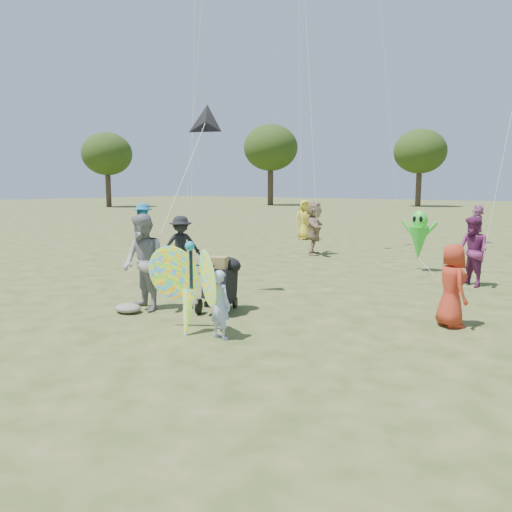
{
  "coord_description": "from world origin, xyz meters",
  "views": [
    {
      "loc": [
        5.34,
        -6.03,
        2.42
      ],
      "look_at": [
        -0.2,
        1.5,
        1.1
      ],
      "focal_mm": 35.0,
      "sensor_mm": 36.0,
      "label": 1
    }
  ],
  "objects_px": {
    "crowd_b": "(181,245)",
    "crowd_g": "(305,220)",
    "crowd_d": "(314,228)",
    "crowd_j": "(477,224)",
    "crowd_i": "(143,228)",
    "adult_man": "(143,263)",
    "butterfly_kite": "(189,287)",
    "crowd_e": "(472,252)",
    "jogging_stroller": "(222,281)",
    "alien_kite": "(419,237)",
    "crowd_a": "(452,285)",
    "child_girl": "(220,305)"
  },
  "relations": [
    {
      "from": "adult_man",
      "to": "alien_kite",
      "type": "relative_size",
      "value": 1.08
    },
    {
      "from": "crowd_b",
      "to": "butterfly_kite",
      "type": "height_order",
      "value": "crowd_b"
    },
    {
      "from": "crowd_a",
      "to": "crowd_b",
      "type": "height_order",
      "value": "crowd_b"
    },
    {
      "from": "crowd_a",
      "to": "crowd_j",
      "type": "relative_size",
      "value": 0.89
    },
    {
      "from": "crowd_i",
      "to": "jogging_stroller",
      "type": "height_order",
      "value": "crowd_i"
    },
    {
      "from": "crowd_i",
      "to": "crowd_j",
      "type": "height_order",
      "value": "crowd_i"
    },
    {
      "from": "crowd_j",
      "to": "jogging_stroller",
      "type": "distance_m",
      "value": 15.35
    },
    {
      "from": "child_girl",
      "to": "adult_man",
      "type": "relative_size",
      "value": 0.59
    },
    {
      "from": "adult_man",
      "to": "crowd_d",
      "type": "relative_size",
      "value": 1.0
    },
    {
      "from": "crowd_g",
      "to": "butterfly_kite",
      "type": "bearing_deg",
      "value": -110.86
    },
    {
      "from": "crowd_e",
      "to": "jogging_stroller",
      "type": "xyz_separation_m",
      "value": [
        -3.25,
        -5.48,
        -0.23
      ]
    },
    {
      "from": "crowd_b",
      "to": "crowd_j",
      "type": "relative_size",
      "value": 0.99
    },
    {
      "from": "crowd_d",
      "to": "crowd_i",
      "type": "distance_m",
      "value": 6.14
    },
    {
      "from": "crowd_a",
      "to": "crowd_e",
      "type": "distance_m",
      "value": 3.93
    },
    {
      "from": "crowd_b",
      "to": "alien_kite",
      "type": "bearing_deg",
      "value": -9.98
    },
    {
      "from": "crowd_b",
      "to": "crowd_g",
      "type": "relative_size",
      "value": 0.9
    },
    {
      "from": "crowd_e",
      "to": "alien_kite",
      "type": "bearing_deg",
      "value": 178.72
    },
    {
      "from": "adult_man",
      "to": "crowd_b",
      "type": "height_order",
      "value": "adult_man"
    },
    {
      "from": "crowd_g",
      "to": "butterfly_kite",
      "type": "relative_size",
      "value": 1.03
    },
    {
      "from": "crowd_g",
      "to": "butterfly_kite",
      "type": "distance_m",
      "value": 14.78
    },
    {
      "from": "crowd_i",
      "to": "adult_man",
      "type": "bearing_deg",
      "value": -165.69
    },
    {
      "from": "crowd_d",
      "to": "crowd_i",
      "type": "relative_size",
      "value": 1.04
    },
    {
      "from": "jogging_stroller",
      "to": "adult_man",
      "type": "bearing_deg",
      "value": -170.57
    },
    {
      "from": "adult_man",
      "to": "crowd_g",
      "type": "bearing_deg",
      "value": 119.38
    },
    {
      "from": "crowd_e",
      "to": "jogging_stroller",
      "type": "height_order",
      "value": "crowd_e"
    },
    {
      "from": "alien_kite",
      "to": "adult_man",
      "type": "bearing_deg",
      "value": -110.22
    },
    {
      "from": "crowd_b",
      "to": "crowd_a",
      "type": "bearing_deg",
      "value": -57.78
    },
    {
      "from": "child_girl",
      "to": "crowd_b",
      "type": "height_order",
      "value": "crowd_b"
    },
    {
      "from": "child_girl",
      "to": "crowd_g",
      "type": "bearing_deg",
      "value": -58.26
    },
    {
      "from": "adult_man",
      "to": "crowd_i",
      "type": "height_order",
      "value": "adult_man"
    },
    {
      "from": "child_girl",
      "to": "crowd_e",
      "type": "relative_size",
      "value": 0.66
    },
    {
      "from": "crowd_g",
      "to": "butterfly_kite",
      "type": "height_order",
      "value": "crowd_g"
    },
    {
      "from": "crowd_i",
      "to": "child_girl",
      "type": "bearing_deg",
      "value": -159.48
    },
    {
      "from": "crowd_i",
      "to": "crowd_b",
      "type": "bearing_deg",
      "value": -154.11
    },
    {
      "from": "crowd_j",
      "to": "butterfly_kite",
      "type": "xyz_separation_m",
      "value": [
        -0.71,
        -16.66,
        -0.05
      ]
    },
    {
      "from": "crowd_d",
      "to": "crowd_i",
      "type": "height_order",
      "value": "crowd_d"
    },
    {
      "from": "jogging_stroller",
      "to": "alien_kite",
      "type": "xyz_separation_m",
      "value": [
        1.5,
        6.84,
        0.36
      ]
    },
    {
      "from": "child_girl",
      "to": "crowd_g",
      "type": "relative_size",
      "value": 0.62
    },
    {
      "from": "crowd_a",
      "to": "jogging_stroller",
      "type": "height_order",
      "value": "crowd_a"
    },
    {
      "from": "crowd_d",
      "to": "crowd_j",
      "type": "xyz_separation_m",
      "value": [
        3.79,
        7.18,
        -0.13
      ]
    },
    {
      "from": "adult_man",
      "to": "crowd_j",
      "type": "height_order",
      "value": "adult_man"
    },
    {
      "from": "crowd_i",
      "to": "butterfly_kite",
      "type": "distance_m",
      "value": 10.39
    },
    {
      "from": "crowd_d",
      "to": "crowd_j",
      "type": "height_order",
      "value": "crowd_d"
    },
    {
      "from": "crowd_e",
      "to": "alien_kite",
      "type": "height_order",
      "value": "alien_kite"
    },
    {
      "from": "crowd_i",
      "to": "jogging_stroller",
      "type": "relative_size",
      "value": 1.59
    },
    {
      "from": "crowd_j",
      "to": "jogging_stroller",
      "type": "bearing_deg",
      "value": -4.94
    },
    {
      "from": "crowd_e",
      "to": "crowd_a",
      "type": "bearing_deg",
      "value": -45.03
    },
    {
      "from": "crowd_a",
      "to": "crowd_g",
      "type": "bearing_deg",
      "value": -1.23
    },
    {
      "from": "crowd_j",
      "to": "alien_kite",
      "type": "xyz_separation_m",
      "value": [
        0.34,
        -8.46,
        0.16
      ]
    },
    {
      "from": "crowd_b",
      "to": "alien_kite",
      "type": "height_order",
      "value": "alien_kite"
    }
  ]
}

